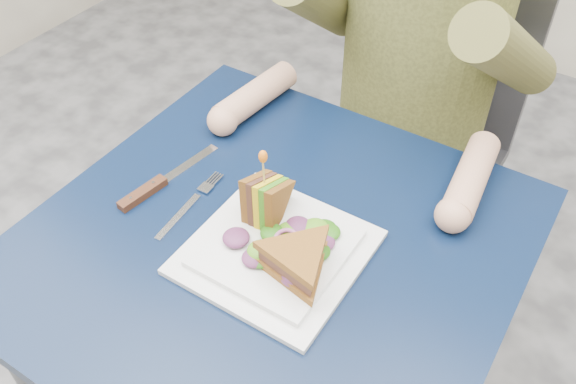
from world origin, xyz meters
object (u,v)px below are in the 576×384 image
Objects in this scene: chair at (421,120)px; sandwich_upright at (265,200)px; plate at (276,250)px; fork at (188,206)px; sandwich_flat at (298,261)px; table at (272,271)px; knife at (152,188)px.

sandwich_upright is (-0.03, -0.65, 0.24)m from chair.
sandwich_upright is (-0.05, 0.04, 0.05)m from plate.
sandwich_flat is at bearing -7.53° from fork.
table is 0.18m from fork.
sandwich_flat is (0.08, -0.05, 0.12)m from table.
chair is 7.09× the size of sandwich_upright.
sandwich_flat is 0.89× the size of fork.
chair reaches higher than table.
chair is 0.75m from knife.
table is 0.81× the size of chair.
sandwich_flat reaches higher than plate.
knife is at bearing 178.84° from plate.
fork is (-0.16, -0.68, 0.19)m from chair.
sandwich_upright is at bearing 137.58° from table.
table is at bearing 150.08° from sandwich_flat.
table is 4.18× the size of fork.
sandwich_upright reaches higher than plate.
chair reaches higher than plate.
fork is at bearing 0.77° from knife.
knife is (-0.24, -0.69, 0.20)m from chair.
table is 0.14m from sandwich_upright.
sandwich_flat is 0.72× the size of knife.
knife reaches higher than table.
sandwich_flat is (0.05, -0.02, 0.04)m from plate.
chair is 0.73m from fork.
sandwich_flat is 0.13m from sandwich_upright.
sandwich_flat is at bearing -24.44° from plate.
fork is 0.08m from knife.
chair is at bearing 90.00° from table.
chair reaches higher than sandwich_flat.
knife is (-0.24, -0.02, 0.09)m from table.
chair is 0.72m from plate.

